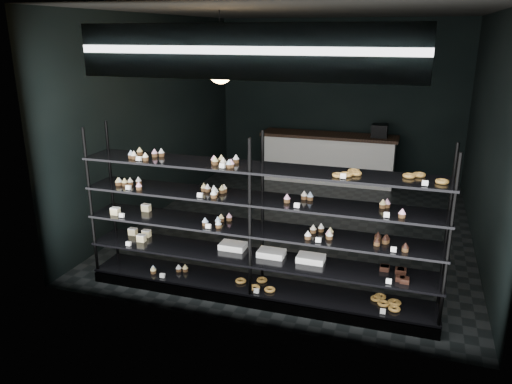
% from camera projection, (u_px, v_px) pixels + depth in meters
% --- Properties ---
extents(room, '(5.01, 6.01, 3.20)m').
position_uv_depth(room, '(307.00, 124.00, 7.48)').
color(room, black).
rests_on(room, ground).
extents(display_shelf, '(4.00, 0.50, 1.91)m').
position_uv_depth(display_shelf, '(254.00, 247.00, 5.57)').
color(display_shelf, black).
rests_on(display_shelf, room).
extents(signage, '(3.30, 0.05, 0.50)m').
position_uv_depth(signage, '(240.00, 52.00, 4.48)').
color(signage, '#0C1E3C').
rests_on(signage, room).
extents(pendant_lamp, '(0.32, 0.32, 0.89)m').
position_uv_depth(pendant_lamp, '(220.00, 71.00, 6.30)').
color(pendant_lamp, black).
rests_on(pendant_lamp, room).
extents(service_counter, '(2.71, 0.65, 1.23)m').
position_uv_depth(service_counter, '(329.00, 157.00, 10.10)').
color(service_counter, silver).
rests_on(service_counter, room).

